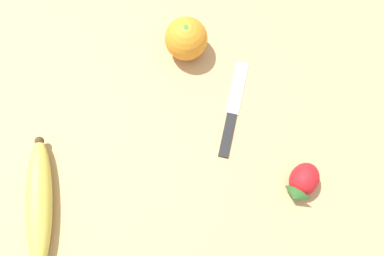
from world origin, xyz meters
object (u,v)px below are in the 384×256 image
object	(u,v)px
banana	(39,203)
orange	(186,39)
strawberry	(303,182)
paring_knife	(233,111)

from	to	relation	value
banana	orange	xyz separation A→B (m)	(-0.13, -0.33, 0.02)
banana	strawberry	world-z (taller)	strawberry
paring_knife	orange	bearing A→B (deg)	136.31
banana	orange	bearing A→B (deg)	133.96
orange	paring_knife	world-z (taller)	orange
banana	orange	size ratio (longest dim) A/B	2.73
strawberry	paring_knife	distance (m)	0.16
strawberry	paring_knife	world-z (taller)	strawberry
strawberry	banana	bearing A→B (deg)	-52.56
banana	paring_knife	distance (m)	0.34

